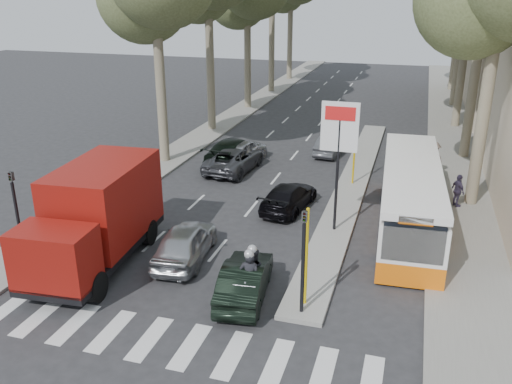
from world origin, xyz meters
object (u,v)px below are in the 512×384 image
Objects in this scene: dark_hatchback at (245,279)px; city_bus at (410,196)px; silver_hatchback at (185,242)px; red_truck at (97,215)px; motorcycle at (251,277)px.

dark_hatchback is 8.93m from city_bus.
city_bus reaches higher than dark_hatchback.
silver_hatchback reaches higher than dark_hatchback.
red_truck is 0.65× the size of city_bus.
motorcycle is at bearing -13.71° from red_truck.
motorcycle is at bearing -124.65° from city_bus.
motorcycle is at bearing 131.53° from dark_hatchback.
city_bus is 8.96m from motorcycle.
red_truck reaches higher than silver_hatchback.
silver_hatchback is 0.39× the size of city_bus.
red_truck is at bearing -15.04° from dark_hatchback.
silver_hatchback is at bearing -148.54° from city_bus.
dark_hatchback is 0.57× the size of red_truck.
city_bus is (5.01, 7.35, 0.83)m from dark_hatchback.
red_truck is 12.80m from city_bus.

